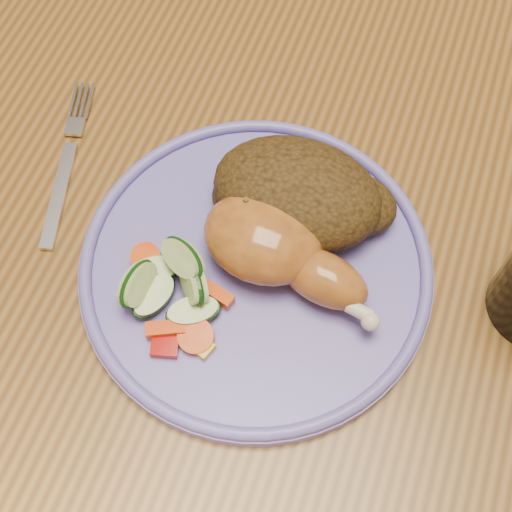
# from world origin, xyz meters

# --- Properties ---
(ground) EXTENTS (4.00, 4.00, 0.00)m
(ground) POSITION_xyz_m (0.00, 0.00, 0.00)
(ground) COLOR #56381D
(ground) RESTS_ON ground
(dining_table) EXTENTS (0.90, 1.40, 0.75)m
(dining_table) POSITION_xyz_m (0.00, 0.00, 0.67)
(dining_table) COLOR brown
(dining_table) RESTS_ON ground
(plate) EXTENTS (0.28, 0.28, 0.01)m
(plate) POSITION_xyz_m (-0.01, -0.10, 0.76)
(plate) COLOR #685CB8
(plate) RESTS_ON dining_table
(plate_rim) EXTENTS (0.28, 0.28, 0.01)m
(plate_rim) POSITION_xyz_m (-0.01, -0.10, 0.77)
(plate_rim) COLOR #685CB8
(plate_rim) RESTS_ON plate
(chicken_leg) EXTENTS (0.15, 0.08, 0.05)m
(chicken_leg) POSITION_xyz_m (0.00, -0.09, 0.79)
(chicken_leg) COLOR #AE6424
(chicken_leg) RESTS_ON plate
(rice_pilaf) EXTENTS (0.15, 0.10, 0.06)m
(rice_pilaf) POSITION_xyz_m (0.00, -0.04, 0.78)
(rice_pilaf) COLOR #402C10
(rice_pilaf) RESTS_ON plate
(vegetable_pile) EXTENTS (0.09, 0.10, 0.05)m
(vegetable_pile) POSITION_xyz_m (-0.07, -0.14, 0.77)
(vegetable_pile) COLOR #A50A05
(vegetable_pile) RESTS_ON plate
(fork) EXTENTS (0.05, 0.15, 0.00)m
(fork) POSITION_xyz_m (-0.20, -0.06, 0.75)
(fork) COLOR silver
(fork) RESTS_ON dining_table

